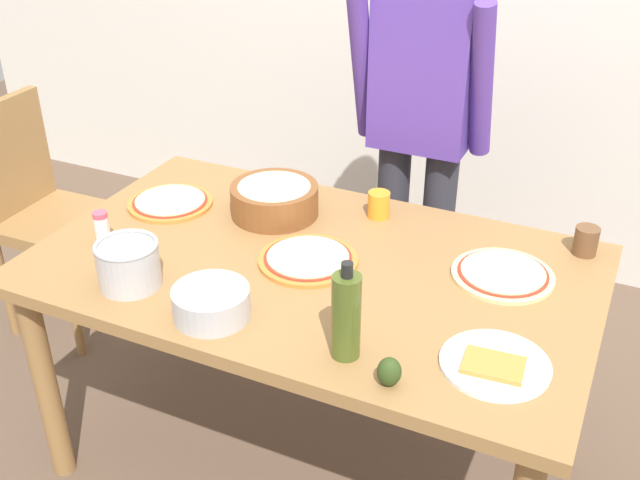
{
  "coord_description": "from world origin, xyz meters",
  "views": [
    {
      "loc": [
        0.8,
        -1.67,
        1.89
      ],
      "look_at": [
        0.0,
        0.05,
        0.81
      ],
      "focal_mm": 42.38,
      "sensor_mm": 36.0,
      "label": 1
    }
  ],
  "objects_px": {
    "popcorn_bowl": "(274,197)",
    "salt_shaker": "(102,228)",
    "avocado": "(389,372)",
    "steel_pot": "(128,264)",
    "pizza_second_cooked": "(170,202)",
    "person_cook": "(421,122)",
    "olive_oil_bottle": "(346,315)",
    "pizza_cooked_on_tray": "(308,259)",
    "mixing_bowl_steel": "(211,303)",
    "pizza_raw_on_board": "(503,274)",
    "chair_wooden_left": "(40,204)",
    "cup_orange": "(379,205)",
    "cup_small_brown": "(586,241)",
    "plate_with_slice": "(495,364)",
    "dining_table": "(313,289)"
  },
  "relations": [
    {
      "from": "popcorn_bowl",
      "to": "salt_shaker",
      "type": "bearing_deg",
      "value": -134.2
    },
    {
      "from": "popcorn_bowl",
      "to": "avocado",
      "type": "relative_size",
      "value": 4.0
    },
    {
      "from": "steel_pot",
      "to": "salt_shaker",
      "type": "relative_size",
      "value": 1.64
    },
    {
      "from": "pizza_second_cooked",
      "to": "popcorn_bowl",
      "type": "distance_m",
      "value": 0.36
    },
    {
      "from": "person_cook",
      "to": "olive_oil_bottle",
      "type": "height_order",
      "value": "person_cook"
    },
    {
      "from": "pizza_cooked_on_tray",
      "to": "mixing_bowl_steel",
      "type": "xyz_separation_m",
      "value": [
        -0.11,
        -0.35,
        0.03
      ]
    },
    {
      "from": "mixing_bowl_steel",
      "to": "steel_pot",
      "type": "relative_size",
      "value": 1.15
    },
    {
      "from": "pizza_raw_on_board",
      "to": "steel_pot",
      "type": "distance_m",
      "value": 1.03
    },
    {
      "from": "chair_wooden_left",
      "to": "avocado",
      "type": "distance_m",
      "value": 1.85
    },
    {
      "from": "popcorn_bowl",
      "to": "steel_pot",
      "type": "height_order",
      "value": "steel_pot"
    },
    {
      "from": "cup_orange",
      "to": "avocado",
      "type": "distance_m",
      "value": 0.81
    },
    {
      "from": "pizza_cooked_on_tray",
      "to": "olive_oil_bottle",
      "type": "relative_size",
      "value": 1.13
    },
    {
      "from": "person_cook",
      "to": "pizza_cooked_on_tray",
      "type": "xyz_separation_m",
      "value": [
        -0.08,
        -0.75,
        -0.17
      ]
    },
    {
      "from": "cup_small_brown",
      "to": "pizza_cooked_on_tray",
      "type": "bearing_deg",
      "value": -151.83
    },
    {
      "from": "mixing_bowl_steel",
      "to": "pizza_raw_on_board",
      "type": "bearing_deg",
      "value": 38.23
    },
    {
      "from": "pizza_cooked_on_tray",
      "to": "plate_with_slice",
      "type": "xyz_separation_m",
      "value": [
        0.6,
        -0.24,
        -0.0
      ]
    },
    {
      "from": "olive_oil_bottle",
      "to": "salt_shaker",
      "type": "xyz_separation_m",
      "value": [
        -0.86,
        0.18,
        -0.06
      ]
    },
    {
      "from": "chair_wooden_left",
      "to": "pizza_cooked_on_tray",
      "type": "height_order",
      "value": "chair_wooden_left"
    },
    {
      "from": "plate_with_slice",
      "to": "olive_oil_bottle",
      "type": "relative_size",
      "value": 1.02
    },
    {
      "from": "plate_with_slice",
      "to": "cup_orange",
      "type": "xyz_separation_m",
      "value": [
        -0.52,
        0.59,
        0.03
      ]
    },
    {
      "from": "pizza_raw_on_board",
      "to": "salt_shaker",
      "type": "height_order",
      "value": "salt_shaker"
    },
    {
      "from": "mixing_bowl_steel",
      "to": "olive_oil_bottle",
      "type": "height_order",
      "value": "olive_oil_bottle"
    },
    {
      "from": "pizza_cooked_on_tray",
      "to": "steel_pot",
      "type": "bearing_deg",
      "value": -141.05
    },
    {
      "from": "person_cook",
      "to": "pizza_second_cooked",
      "type": "height_order",
      "value": "person_cook"
    },
    {
      "from": "salt_shaker",
      "to": "chair_wooden_left",
      "type": "bearing_deg",
      "value": 148.45
    },
    {
      "from": "pizza_raw_on_board",
      "to": "steel_pot",
      "type": "bearing_deg",
      "value": -152.98
    },
    {
      "from": "dining_table",
      "to": "chair_wooden_left",
      "type": "bearing_deg",
      "value": 168.44
    },
    {
      "from": "cup_orange",
      "to": "salt_shaker",
      "type": "bearing_deg",
      "value": -143.24
    },
    {
      "from": "salt_shaker",
      "to": "pizza_raw_on_board",
      "type": "bearing_deg",
      "value": 15.82
    },
    {
      "from": "chair_wooden_left",
      "to": "cup_orange",
      "type": "height_order",
      "value": "chair_wooden_left"
    },
    {
      "from": "olive_oil_bottle",
      "to": "salt_shaker",
      "type": "distance_m",
      "value": 0.89
    },
    {
      "from": "pizza_raw_on_board",
      "to": "cup_small_brown",
      "type": "xyz_separation_m",
      "value": [
        0.19,
        0.23,
        0.03
      ]
    },
    {
      "from": "pizza_raw_on_board",
      "to": "mixing_bowl_steel",
      "type": "bearing_deg",
      "value": -141.77
    },
    {
      "from": "pizza_second_cooked",
      "to": "steel_pot",
      "type": "distance_m",
      "value": 0.48
    },
    {
      "from": "salt_shaker",
      "to": "olive_oil_bottle",
      "type": "bearing_deg",
      "value": -11.79
    },
    {
      "from": "person_cook",
      "to": "pizza_second_cooked",
      "type": "distance_m",
      "value": 0.91
    },
    {
      "from": "chair_wooden_left",
      "to": "salt_shaker",
      "type": "distance_m",
      "value": 0.87
    },
    {
      "from": "chair_wooden_left",
      "to": "pizza_raw_on_board",
      "type": "distance_m",
      "value": 1.85
    },
    {
      "from": "pizza_second_cooked",
      "to": "avocado",
      "type": "xyz_separation_m",
      "value": [
        0.96,
        -0.53,
        0.03
      ]
    },
    {
      "from": "pizza_second_cooked",
      "to": "cup_small_brown",
      "type": "bearing_deg",
      "value": 11.07
    },
    {
      "from": "steel_pot",
      "to": "pizza_raw_on_board",
      "type": "bearing_deg",
      "value": 27.02
    },
    {
      "from": "cup_small_brown",
      "to": "pizza_second_cooked",
      "type": "bearing_deg",
      "value": -168.93
    },
    {
      "from": "pizza_cooked_on_tray",
      "to": "cup_small_brown",
      "type": "relative_size",
      "value": 3.4
    },
    {
      "from": "plate_with_slice",
      "to": "popcorn_bowl",
      "type": "relative_size",
      "value": 0.93
    },
    {
      "from": "pizza_cooked_on_tray",
      "to": "salt_shaker",
      "type": "distance_m",
      "value": 0.62
    },
    {
      "from": "popcorn_bowl",
      "to": "mixing_bowl_steel",
      "type": "distance_m",
      "value": 0.58
    },
    {
      "from": "pizza_raw_on_board",
      "to": "popcorn_bowl",
      "type": "bearing_deg",
      "value": 174.98
    },
    {
      "from": "salt_shaker",
      "to": "avocado",
      "type": "xyz_separation_m",
      "value": [
        1.0,
        -0.24,
        -0.02
      ]
    },
    {
      "from": "plate_with_slice",
      "to": "avocado",
      "type": "relative_size",
      "value": 3.71
    },
    {
      "from": "dining_table",
      "to": "pizza_second_cooked",
      "type": "bearing_deg",
      "value": 167.06
    }
  ]
}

